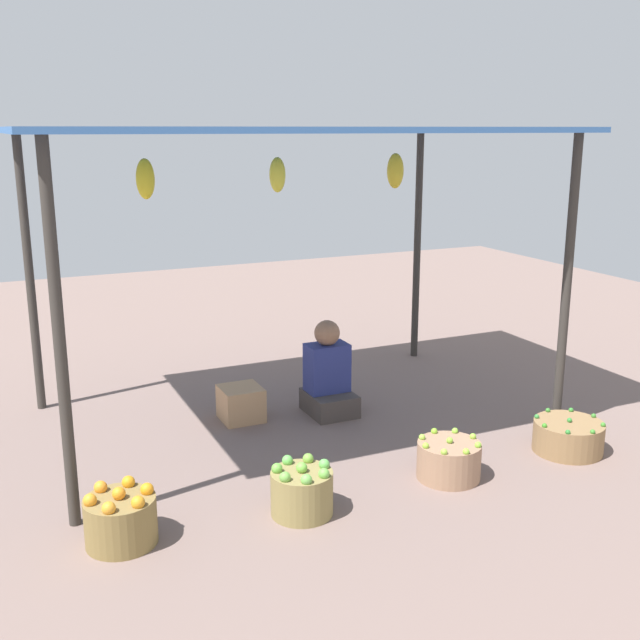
% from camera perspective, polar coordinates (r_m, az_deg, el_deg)
% --- Properties ---
extents(ground_plane, '(14.00, 14.00, 0.00)m').
position_cam_1_polar(ground_plane, '(6.25, -2.24, -7.27)').
color(ground_plane, '#7A635C').
extents(market_stall_structure, '(3.95, 2.43, 2.30)m').
position_cam_1_polar(market_stall_structure, '(5.83, -2.45, 12.84)').
color(market_stall_structure, '#38332D').
rests_on(market_stall_structure, ground).
extents(vendor_person, '(0.36, 0.44, 0.78)m').
position_cam_1_polar(vendor_person, '(6.25, 0.61, -4.35)').
color(vendor_person, '#473E3A').
rests_on(vendor_person, ground).
extents(basket_oranges, '(0.41, 0.41, 0.34)m').
position_cam_1_polar(basket_oranges, '(4.56, -14.73, -14.25)').
color(basket_oranges, olive).
rests_on(basket_oranges, ground).
extents(basket_green_apples, '(0.38, 0.38, 0.34)m').
position_cam_1_polar(basket_green_apples, '(4.73, -1.37, -12.73)').
color(basket_green_apples, olive).
rests_on(basket_green_apples, ground).
extents(basket_limes, '(0.43, 0.43, 0.29)m').
position_cam_1_polar(basket_limes, '(5.25, 9.64, -10.31)').
color(basket_limes, '#9F775A').
rests_on(basket_limes, ground).
extents(basket_green_chilies, '(0.50, 0.50, 0.26)m').
position_cam_1_polar(basket_green_chilies, '(5.86, 18.12, -8.30)').
color(basket_green_chilies, olive).
rests_on(basket_green_chilies, ground).
extents(wooden_crate_near_vendor, '(0.32, 0.33, 0.27)m').
position_cam_1_polar(wooden_crate_near_vendor, '(6.18, -5.95, -6.24)').
color(wooden_crate_near_vendor, tan).
rests_on(wooden_crate_near_vendor, ground).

